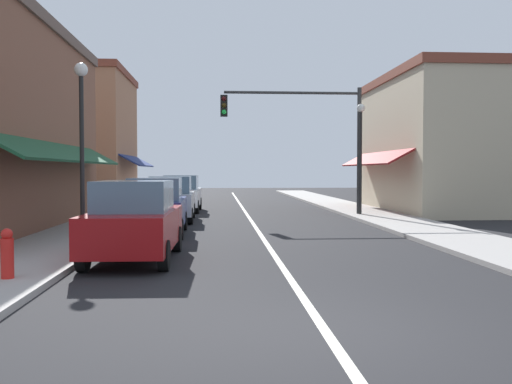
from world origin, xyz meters
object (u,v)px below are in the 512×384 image
(parked_car_far_left, at_px, (182,194))
(traffic_signal_mast_arm, at_px, (310,127))
(parked_car_nearest_left, at_px, (135,221))
(parked_car_second_left, at_px, (156,207))
(street_lamp_left_near, at_px, (82,123))
(street_lamp_right_mid, at_px, (361,141))
(fire_hydrant, at_px, (7,254))
(parked_car_third_left, at_px, (171,199))

(parked_car_far_left, bearing_deg, traffic_signal_mast_arm, -29.75)
(parked_car_nearest_left, bearing_deg, parked_car_second_left, 92.07)
(parked_car_nearest_left, distance_m, street_lamp_left_near, 4.09)
(parked_car_nearest_left, xyz_separation_m, street_lamp_right_mid, (7.95, 11.25, 2.38))
(parked_car_far_left, height_order, fire_hydrant, parked_car_far_left)
(parked_car_third_left, xyz_separation_m, parked_car_far_left, (0.09, 5.12, 0.00))
(parked_car_second_left, height_order, street_lamp_right_mid, street_lamp_right_mid)
(parked_car_second_left, height_order, street_lamp_left_near, street_lamp_left_near)
(parked_car_far_left, distance_m, traffic_signal_mast_arm, 7.27)
(street_lamp_left_near, distance_m, street_lamp_right_mid, 12.89)
(parked_car_third_left, distance_m, traffic_signal_mast_arm, 6.75)
(parked_car_nearest_left, height_order, street_lamp_left_near, street_lamp_left_near)
(parked_car_nearest_left, bearing_deg, traffic_signal_mast_arm, 64.40)
(parked_car_second_left, distance_m, fire_hydrant, 7.67)
(parked_car_far_left, height_order, street_lamp_right_mid, street_lamp_right_mid)
(street_lamp_left_near, xyz_separation_m, street_lamp_right_mid, (9.74, 8.45, -0.00))
(traffic_signal_mast_arm, xyz_separation_m, street_lamp_left_near, (-7.58, -8.65, -0.62))
(parked_car_third_left, height_order, street_lamp_left_near, street_lamp_left_near)
(parked_car_far_left, relative_size, traffic_signal_mast_arm, 0.68)
(street_lamp_left_near, bearing_deg, parked_car_far_left, 81.14)
(parked_car_second_left, distance_m, parked_car_third_left, 4.78)
(parked_car_far_left, xyz_separation_m, fire_hydrant, (-1.90, -17.35, -0.33))
(parked_car_third_left, xyz_separation_m, street_lamp_right_mid, (7.96, 1.54, 2.38))
(parked_car_third_left, distance_m, street_lamp_right_mid, 8.45)
(parked_car_third_left, height_order, street_lamp_right_mid, street_lamp_right_mid)
(parked_car_nearest_left, xyz_separation_m, traffic_signal_mast_arm, (5.79, 11.46, 3.00))
(parked_car_far_left, distance_m, street_lamp_left_near, 12.40)
(parked_car_nearest_left, relative_size, parked_car_far_left, 1.00)
(parked_car_nearest_left, relative_size, street_lamp_right_mid, 0.85)
(parked_car_third_left, bearing_deg, street_lamp_left_near, -105.15)
(parked_car_second_left, bearing_deg, parked_car_third_left, 88.22)
(parked_car_nearest_left, height_order, fire_hydrant, parked_car_nearest_left)
(parked_car_far_left, bearing_deg, parked_car_nearest_left, -89.45)
(fire_hydrant, bearing_deg, parked_car_nearest_left, 54.17)
(street_lamp_right_mid, bearing_deg, parked_car_nearest_left, -125.25)
(street_lamp_left_near, bearing_deg, parked_car_third_left, 75.51)
(fire_hydrant, bearing_deg, street_lamp_left_near, 89.67)
(fire_hydrant, bearing_deg, parked_car_third_left, 81.56)
(parked_car_far_left, bearing_deg, fire_hydrant, -95.39)
(parked_car_third_left, relative_size, fire_hydrant, 4.74)
(traffic_signal_mast_arm, bearing_deg, parked_car_third_left, -163.24)
(parked_car_far_left, bearing_deg, street_lamp_right_mid, -23.59)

